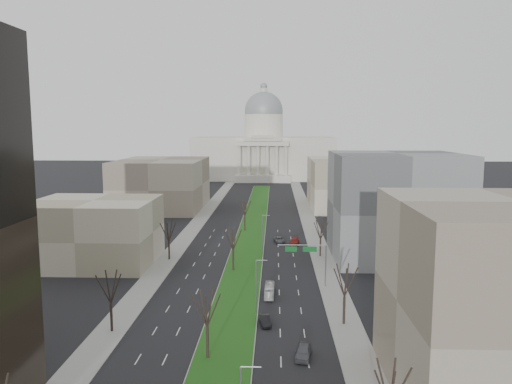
% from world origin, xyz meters
% --- Properties ---
extents(ground, '(600.00, 600.00, 0.00)m').
position_xyz_m(ground, '(0.00, 120.00, 0.00)').
color(ground, black).
rests_on(ground, ground).
extents(median, '(8.00, 222.03, 0.20)m').
position_xyz_m(median, '(0.00, 118.99, 0.10)').
color(median, '#999993').
rests_on(median, ground).
extents(sidewalk_left, '(5.00, 330.00, 0.15)m').
position_xyz_m(sidewalk_left, '(-17.50, 95.00, 0.07)').
color(sidewalk_left, gray).
rests_on(sidewalk_left, ground).
extents(sidewalk_right, '(5.00, 330.00, 0.15)m').
position_xyz_m(sidewalk_right, '(17.50, 95.00, 0.07)').
color(sidewalk_right, gray).
rests_on(sidewalk_right, ground).
extents(capitol, '(80.00, 46.00, 55.00)m').
position_xyz_m(capitol, '(0.00, 269.59, 16.31)').
color(capitol, beige).
rests_on(capitol, ground).
extents(building_beige_left, '(26.00, 22.00, 14.00)m').
position_xyz_m(building_beige_left, '(-33.00, 85.00, 7.00)').
color(building_beige_left, tan).
rests_on(building_beige_left, ground).
extents(building_grey_right, '(28.00, 26.00, 24.00)m').
position_xyz_m(building_grey_right, '(34.00, 92.00, 12.00)').
color(building_grey_right, '#5B5E60').
rests_on(building_grey_right, ground).
extents(building_far_left, '(30.00, 40.00, 18.00)m').
position_xyz_m(building_far_left, '(-35.00, 160.00, 9.00)').
color(building_far_left, gray).
rests_on(building_far_left, ground).
extents(building_far_right, '(30.00, 40.00, 18.00)m').
position_xyz_m(building_far_right, '(35.00, 165.00, 9.00)').
color(building_far_right, tan).
rests_on(building_far_right, ground).
extents(tree_left_mid, '(5.40, 5.40, 9.72)m').
position_xyz_m(tree_left_mid, '(-17.20, 48.00, 7.00)').
color(tree_left_mid, black).
rests_on(tree_left_mid, ground).
extents(tree_left_far, '(5.28, 5.28, 9.50)m').
position_xyz_m(tree_left_far, '(-17.20, 88.00, 6.84)').
color(tree_left_far, black).
rests_on(tree_left_far, ground).
extents(tree_right_near, '(5.16, 5.16, 9.29)m').
position_xyz_m(tree_right_near, '(17.20, 22.00, 6.69)').
color(tree_right_near, black).
rests_on(tree_right_near, ground).
extents(tree_right_mid, '(5.52, 5.52, 9.94)m').
position_xyz_m(tree_right_mid, '(17.20, 52.00, 7.16)').
color(tree_right_mid, black).
rests_on(tree_right_mid, ground).
extents(tree_right_far, '(5.04, 5.04, 9.07)m').
position_xyz_m(tree_right_far, '(17.20, 92.00, 6.53)').
color(tree_right_far, black).
rests_on(tree_right_far, ground).
extents(tree_median_a, '(5.40, 5.40, 9.72)m').
position_xyz_m(tree_median_a, '(-2.00, 40.00, 7.00)').
color(tree_median_a, black).
rests_on(tree_median_a, ground).
extents(tree_median_b, '(5.40, 5.40, 9.72)m').
position_xyz_m(tree_median_b, '(-2.00, 80.00, 7.00)').
color(tree_median_b, black).
rests_on(tree_median_b, ground).
extents(tree_median_c, '(5.40, 5.40, 9.72)m').
position_xyz_m(tree_median_c, '(-2.00, 120.00, 7.00)').
color(tree_median_c, black).
rests_on(tree_median_c, ground).
extents(streetlamp_median_b, '(1.90, 0.20, 9.16)m').
position_xyz_m(streetlamp_median_b, '(3.76, 55.00, 4.81)').
color(streetlamp_median_b, gray).
rests_on(streetlamp_median_b, ground).
extents(streetlamp_median_c, '(1.90, 0.20, 9.16)m').
position_xyz_m(streetlamp_median_c, '(3.76, 95.00, 4.81)').
color(streetlamp_median_c, gray).
rests_on(streetlamp_median_c, ground).
extents(mast_arm_signs, '(9.12, 0.24, 8.09)m').
position_xyz_m(mast_arm_signs, '(13.49, 70.03, 6.11)').
color(mast_arm_signs, gray).
rests_on(mast_arm_signs, ground).
extents(car_grey_near, '(2.64, 5.05, 1.64)m').
position_xyz_m(car_grey_near, '(10.44, 40.85, 0.82)').
color(car_grey_near, '#4B4D52').
rests_on(car_grey_near, ground).
extents(car_black, '(2.14, 4.35, 1.37)m').
position_xyz_m(car_black, '(5.20, 51.49, 0.69)').
color(car_black, black).
rests_on(car_black, ground).
extents(car_red, '(2.74, 5.36, 1.49)m').
position_xyz_m(car_red, '(11.75, 104.22, 0.74)').
color(car_red, maroon).
rests_on(car_red, ground).
extents(car_grey_far, '(3.24, 5.56, 1.45)m').
position_xyz_m(car_grey_far, '(7.84, 105.98, 0.73)').
color(car_grey_far, '#44474B').
rests_on(car_grey_far, ground).
extents(box_van, '(1.77, 6.95, 1.93)m').
position_xyz_m(box_van, '(5.73, 64.67, 0.96)').
color(box_van, white).
rests_on(box_van, ground).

